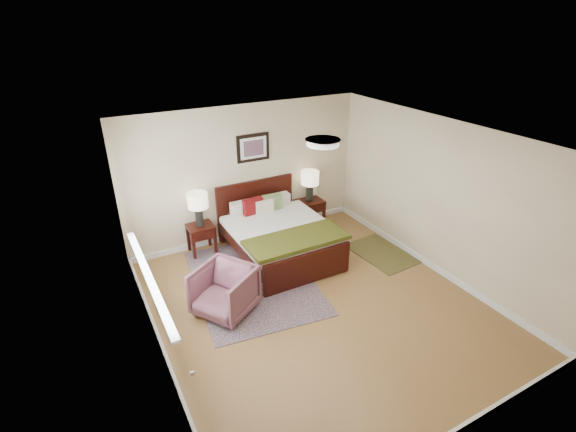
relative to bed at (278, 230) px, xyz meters
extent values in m
plane|color=brown|center=(-0.15, -1.51, -0.50)|extent=(5.00, 5.00, 0.00)
cube|color=beige|center=(-0.15, 0.99, 0.75)|extent=(4.50, 0.04, 2.50)
cube|color=beige|center=(-0.15, -4.01, 0.75)|extent=(4.50, 0.04, 2.50)
cube|color=beige|center=(-2.40, -1.51, 0.75)|extent=(0.04, 5.00, 2.50)
cube|color=beige|center=(2.10, -1.51, 0.75)|extent=(0.04, 5.00, 2.50)
cube|color=white|center=(-0.15, -1.51, 2.00)|extent=(4.50, 5.00, 0.02)
cube|color=silver|center=(-2.38, -0.81, 0.90)|extent=(0.02, 2.72, 1.32)
cube|color=silver|center=(-2.37, -0.81, 0.90)|extent=(0.01, 2.60, 1.20)
cube|color=silver|center=(-2.33, -0.81, 0.27)|extent=(0.10, 2.72, 0.04)
cube|color=silver|center=(-2.39, -3.26, 0.59)|extent=(0.01, 1.00, 2.18)
cube|color=brown|center=(-2.38, -3.26, 0.55)|extent=(0.01, 0.90, 2.10)
cylinder|color=#999999|center=(-2.35, -2.88, 0.50)|extent=(0.04, 0.04, 0.04)
cylinder|color=white|center=(-0.15, -1.51, 1.96)|extent=(0.40, 0.40, 0.07)
cylinder|color=beige|center=(-0.15, -1.51, 2.00)|extent=(0.44, 0.44, 0.01)
cube|color=black|center=(0.00, 0.95, 0.06)|extent=(1.54, 0.06, 1.08)
cube|color=black|center=(0.00, -1.00, -0.21)|extent=(1.54, 0.06, 0.54)
cube|color=black|center=(-0.73, -0.03, -0.19)|extent=(0.06, 1.92, 0.17)
cube|color=black|center=(0.73, -0.03, -0.19)|extent=(0.06, 1.92, 0.17)
cube|color=beige|center=(0.00, -0.03, -0.07)|extent=(1.44, 1.90, 0.21)
cube|color=beige|center=(0.00, -0.13, 0.08)|extent=(1.62, 1.67, 0.10)
cube|color=#3E3E12|center=(0.00, -0.64, 0.13)|extent=(1.66, 0.70, 0.07)
cube|color=beige|center=(-0.34, 0.71, 0.21)|extent=(0.48, 0.18, 0.25)
cube|color=beige|center=(0.34, 0.71, 0.21)|extent=(0.48, 0.18, 0.25)
cube|color=#5F0A0C|center=(-0.21, 0.59, 0.25)|extent=(0.38, 0.17, 0.31)
cube|color=#667B47|center=(0.17, 0.59, 0.25)|extent=(0.37, 0.16, 0.31)
cube|color=beige|center=(-0.02, 0.51, 0.23)|extent=(0.33, 0.13, 0.27)
cube|color=black|center=(0.00, 0.96, 1.22)|extent=(0.62, 0.03, 0.50)
cube|color=silver|center=(0.00, 0.94, 1.22)|extent=(0.50, 0.01, 0.38)
cube|color=#A52D23|center=(0.00, 0.93, 1.22)|extent=(0.38, 0.01, 0.28)
cube|color=black|center=(-1.15, 0.76, 0.01)|extent=(0.45, 0.40, 0.05)
cube|color=black|center=(-1.35, 0.58, -0.26)|extent=(0.05, 0.05, 0.49)
cube|color=black|center=(-0.96, 0.58, -0.26)|extent=(0.05, 0.05, 0.49)
cube|color=black|center=(-1.35, 0.93, -0.26)|extent=(0.05, 0.05, 0.49)
cube|color=black|center=(-0.96, 0.93, -0.26)|extent=(0.05, 0.05, 0.49)
cube|color=black|center=(-1.15, 0.57, -0.09)|extent=(0.39, 0.03, 0.14)
cube|color=black|center=(1.08, 0.76, 0.01)|extent=(0.54, 0.41, 0.05)
cube|color=black|center=(0.84, 0.58, -0.25)|extent=(0.05, 0.05, 0.49)
cube|color=black|center=(1.32, 0.58, -0.25)|extent=(0.05, 0.05, 0.49)
cube|color=black|center=(0.84, 0.93, -0.25)|extent=(0.05, 0.05, 0.49)
cube|color=black|center=(1.32, 0.93, -0.25)|extent=(0.05, 0.05, 0.49)
cube|color=black|center=(1.08, 0.57, -0.09)|extent=(0.48, 0.03, 0.14)
cube|color=black|center=(1.08, 0.76, -0.36)|extent=(0.48, 0.35, 0.03)
cube|color=black|center=(1.08, 0.76, -0.33)|extent=(0.20, 0.25, 0.03)
cube|color=black|center=(1.08, 0.76, -0.29)|extent=(0.20, 0.25, 0.03)
cube|color=black|center=(1.08, 0.76, -0.26)|extent=(0.20, 0.25, 0.03)
cube|color=black|center=(1.08, 0.76, -0.22)|extent=(0.20, 0.25, 0.03)
cylinder|color=black|center=(-1.15, 0.76, 0.20)|extent=(0.14, 0.14, 0.32)
cylinder|color=black|center=(-1.15, 0.76, 0.38)|extent=(0.02, 0.02, 0.06)
cylinder|color=beige|center=(-1.15, 0.76, 0.52)|extent=(0.35, 0.35, 0.26)
cylinder|color=black|center=(1.08, 0.76, 0.20)|extent=(0.14, 0.14, 0.32)
cylinder|color=black|center=(1.08, 0.76, 0.38)|extent=(0.02, 0.02, 0.06)
cylinder|color=beige|center=(1.08, 0.76, 0.52)|extent=(0.35, 0.35, 0.26)
imported|color=brown|center=(-1.39, -1.01, -0.15)|extent=(1.06, 1.06, 0.71)
cube|color=#0F0C3F|center=(-0.73, -0.51, -0.49)|extent=(2.10, 2.74, 0.01)
cube|color=black|center=(1.65, -0.84, -0.49)|extent=(0.89, 1.26, 0.01)
camera|label=1|loc=(-2.90, -5.67, 3.38)|focal=26.00mm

